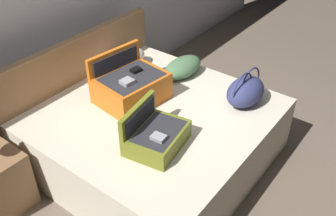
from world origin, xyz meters
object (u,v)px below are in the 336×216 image
pillow_near_headboard (125,59)px  pillow_center_head (183,67)px  hard_case_medium (156,135)px  duffel_bag (245,91)px  bed (156,136)px  hard_case_large (131,86)px

pillow_near_headboard → pillow_center_head: size_ratio=0.98×
hard_case_medium → duffel_bag: duffel_bag is taller
hard_case_medium → duffel_bag: (0.91, -0.28, 0.03)m
pillow_near_headboard → pillow_center_head: (0.24, -0.55, -0.02)m
bed → pillow_center_head: bearing=15.1°
pillow_center_head → hard_case_medium: bearing=-155.6°
bed → pillow_center_head: pillow_center_head is taller
bed → hard_case_large: size_ratio=2.96×
bed → duffel_bag: 0.89m
bed → pillow_near_headboard: (0.41, 0.73, 0.38)m
hard_case_medium → pillow_near_headboard: bearing=43.6°
duffel_bag → pillow_center_head: (0.08, 0.73, -0.04)m
duffel_bag → pillow_near_headboard: (-0.16, 1.28, -0.03)m
bed → hard_case_medium: (-0.34, -0.27, 0.37)m
hard_case_medium → pillow_center_head: (0.99, 0.45, -0.01)m
duffel_bag → pillow_near_headboard: size_ratio=0.93×
hard_case_large → duffel_bag: hard_case_large is taller
hard_case_large → pillow_center_head: size_ratio=1.31×
bed → pillow_center_head: 0.77m
duffel_bag → pillow_center_head: 0.73m
bed → hard_case_medium: bearing=-140.9°
hard_case_large → hard_case_medium: 0.67m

